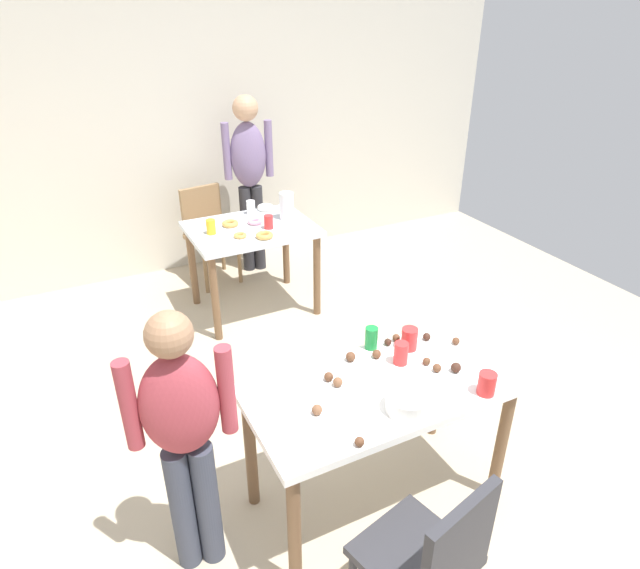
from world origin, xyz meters
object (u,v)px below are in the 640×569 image
at_px(mixing_bowl, 407,403).
at_px(soda_can, 371,338).
at_px(person_girl_near, 183,429).
at_px(dining_table_far, 252,240).
at_px(dining_table_near, 380,403).
at_px(person_adult_far, 249,169).
at_px(pitcher_far, 287,206).
at_px(chair_near_table, 431,557).
at_px(chair_far_table, 208,229).

bearing_deg(mixing_bowl, soda_can, 77.14).
xyz_separation_m(person_girl_near, mixing_bowl, (0.93, -0.27, -0.01)).
relative_size(dining_table_far, mixing_bowl, 4.98).
xyz_separation_m(dining_table_near, person_adult_far, (0.43, 2.92, 0.36)).
xyz_separation_m(mixing_bowl, pitcher_far, (0.48, 2.42, 0.07)).
bearing_deg(person_adult_far, person_girl_near, -115.38).
distance_m(chair_near_table, pitcher_far, 3.02).
distance_m(mixing_bowl, pitcher_far, 2.47).
bearing_deg(pitcher_far, person_adult_far, 94.73).
bearing_deg(pitcher_far, dining_table_far, -173.31).
height_order(dining_table_near, dining_table_far, same).
bearing_deg(person_adult_far, chair_near_table, -99.96).
bearing_deg(dining_table_far, soda_can, -91.16).
relative_size(person_girl_near, soda_can, 11.14).
bearing_deg(chair_near_table, person_adult_far, 80.04).
bearing_deg(pitcher_far, chair_near_table, -103.37).
bearing_deg(soda_can, person_adult_far, 83.26).
xyz_separation_m(person_adult_far, soda_can, (-0.31, -2.63, -0.19)).
distance_m(chair_near_table, mixing_bowl, 0.62).
bearing_deg(soda_can, pitcher_far, 79.17).
distance_m(dining_table_far, pitcher_far, 0.40).
distance_m(dining_table_far, person_girl_near, 2.38).
bearing_deg(chair_far_table, soda_can, -87.33).
bearing_deg(person_girl_near, mixing_bowl, -15.98).
bearing_deg(dining_table_near, dining_table_far, 85.82).
bearing_deg(dining_table_far, dining_table_near, -94.18).
distance_m(dining_table_far, chair_near_table, 2.91).
xyz_separation_m(person_girl_near, soda_can, (1.04, 0.22, 0.01)).
xyz_separation_m(mixing_bowl, soda_can, (0.11, 0.49, 0.02)).
bearing_deg(person_girl_near, chair_far_table, 72.09).
distance_m(chair_near_table, person_girl_near, 1.10).
xyz_separation_m(chair_near_table, mixing_bowl, (0.21, 0.50, 0.29)).
bearing_deg(person_girl_near, soda_can, 11.97).
relative_size(dining_table_far, person_adult_far, 0.60).
relative_size(person_adult_far, pitcher_far, 7.44).
bearing_deg(person_girl_near, dining_table_near, -4.19).
relative_size(dining_table_near, dining_table_far, 1.31).
bearing_deg(chair_near_table, person_girl_near, 133.02).
relative_size(person_adult_far, mixing_bowl, 8.35).
xyz_separation_m(chair_near_table, person_adult_far, (0.64, 3.62, 0.50)).
bearing_deg(dining_table_far, person_girl_near, -117.08).
relative_size(chair_far_table, person_girl_near, 0.64).
distance_m(chair_far_table, soda_can, 2.65).
xyz_separation_m(dining_table_near, chair_near_table, (-0.20, -0.70, -0.15)).
height_order(person_girl_near, pitcher_far, person_girl_near).
distance_m(chair_far_table, person_girl_near, 3.01).
relative_size(dining_table_far, chair_near_table, 1.13).
relative_size(dining_table_far, person_girl_near, 0.72).
bearing_deg(person_adult_far, soda_can, -96.74).
relative_size(chair_near_table, soda_can, 7.13).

